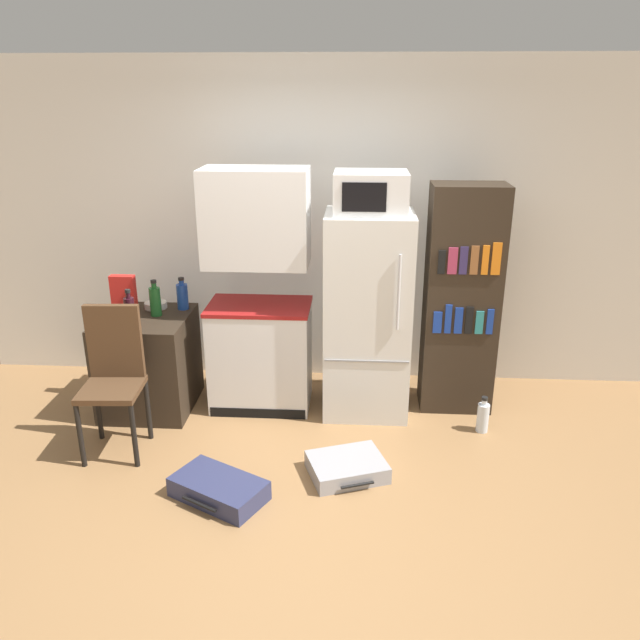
# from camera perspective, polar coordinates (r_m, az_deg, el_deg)

# --- Properties ---
(ground_plane) EXTENTS (24.00, 24.00, 0.00)m
(ground_plane) POSITION_cam_1_polar(r_m,az_deg,el_deg) (4.03, -2.02, -16.73)
(ground_plane) COLOR olive
(wall_back) EXTENTS (6.40, 0.10, 2.70)m
(wall_back) POSITION_cam_1_polar(r_m,az_deg,el_deg) (5.31, 2.06, 8.59)
(wall_back) COLOR silver
(wall_back) RESTS_ON ground_plane
(side_table) EXTENTS (0.68, 0.72, 0.77)m
(side_table) POSITION_cam_1_polar(r_m,az_deg,el_deg) (5.16, -15.39, -3.76)
(side_table) COLOR #2D2319
(side_table) RESTS_ON ground_plane
(kitchen_hutch) EXTENTS (0.80, 0.52, 1.90)m
(kitchen_hutch) POSITION_cam_1_polar(r_m,az_deg,el_deg) (4.86, -5.61, 1.78)
(kitchen_hutch) COLOR white
(kitchen_hutch) RESTS_ON ground_plane
(refrigerator) EXTENTS (0.65, 0.59, 1.59)m
(refrigerator) POSITION_cam_1_polar(r_m,az_deg,el_deg) (4.80, 4.34, 0.39)
(refrigerator) COLOR silver
(refrigerator) RESTS_ON ground_plane
(microwave) EXTENTS (0.53, 0.43, 0.29)m
(microwave) POSITION_cam_1_polar(r_m,az_deg,el_deg) (4.57, 4.66, 11.55)
(microwave) COLOR silver
(microwave) RESTS_ON refrigerator
(bookshelf) EXTENTS (0.56, 0.36, 1.79)m
(bookshelf) POSITION_cam_1_polar(r_m,az_deg,el_deg) (4.94, 12.79, 1.72)
(bookshelf) COLOR #2D2319
(bookshelf) RESTS_ON ground_plane
(bottle_blue_soda) EXTENTS (0.09, 0.09, 0.26)m
(bottle_blue_soda) POSITION_cam_1_polar(r_m,az_deg,el_deg) (5.09, -12.47, 2.18)
(bottle_blue_soda) COLOR #1E47A3
(bottle_blue_soda) RESTS_ON side_table
(bottle_amber_beer) EXTENTS (0.08, 0.08, 0.16)m
(bottle_amber_beer) POSITION_cam_1_polar(r_m,az_deg,el_deg) (4.87, -16.98, 0.42)
(bottle_amber_beer) COLOR brown
(bottle_amber_beer) RESTS_ON side_table
(bottle_green_tall) EXTENTS (0.09, 0.09, 0.29)m
(bottle_green_tall) POSITION_cam_1_polar(r_m,az_deg,el_deg) (4.99, -14.83, 1.72)
(bottle_green_tall) COLOR #1E6028
(bottle_green_tall) RESTS_ON side_table
(bottle_wine_dark) EXTENTS (0.07, 0.07, 0.30)m
(bottle_wine_dark) POSITION_cam_1_polar(r_m,az_deg,el_deg) (4.77, -16.99, 0.71)
(bottle_wine_dark) COLOR black
(bottle_wine_dark) RESTS_ON side_table
(bowl) EXTENTS (0.18, 0.18, 0.05)m
(bowl) POSITION_cam_1_polar(r_m,az_deg,el_deg) (5.19, -14.79, 1.33)
(bowl) COLOR silver
(bowl) RESTS_ON side_table
(cereal_box) EXTENTS (0.19, 0.07, 0.30)m
(cereal_box) POSITION_cam_1_polar(r_m,az_deg,el_deg) (5.12, -17.51, 2.28)
(cereal_box) COLOR red
(cereal_box) RESTS_ON side_table
(chair) EXTENTS (0.42, 0.43, 1.05)m
(chair) POSITION_cam_1_polar(r_m,az_deg,el_deg) (4.58, -18.35, -4.17)
(chair) COLOR black
(chair) RESTS_ON ground_plane
(suitcase_large_flat) EXTENTS (0.59, 0.52, 0.11)m
(suitcase_large_flat) POSITION_cam_1_polar(r_m,az_deg,el_deg) (4.29, 2.49, -13.29)
(suitcase_large_flat) COLOR #99999E
(suitcase_large_flat) RESTS_ON ground_plane
(suitcase_small_flat) EXTENTS (0.67, 0.56, 0.13)m
(suitcase_small_flat) POSITION_cam_1_polar(r_m,az_deg,el_deg) (4.12, -9.25, -14.99)
(suitcase_small_flat) COLOR navy
(suitcase_small_flat) RESTS_ON ground_plane
(water_bottle_front) EXTENTS (0.09, 0.09, 0.29)m
(water_bottle_front) POSITION_cam_1_polar(r_m,az_deg,el_deg) (4.89, 14.67, -8.56)
(water_bottle_front) COLOR silver
(water_bottle_front) RESTS_ON ground_plane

